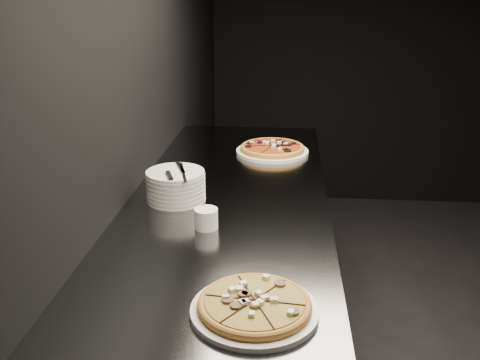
# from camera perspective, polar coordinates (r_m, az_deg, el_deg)

# --- Properties ---
(wall_left) EXTENTS (0.02, 5.00, 2.80)m
(wall_left) POSITION_cam_1_polar(r_m,az_deg,el_deg) (1.82, -13.76, 10.97)
(wall_left) COLOR black
(wall_left) RESTS_ON floor
(counter) EXTENTS (0.74, 2.44, 0.92)m
(counter) POSITION_cam_1_polar(r_m,az_deg,el_deg) (2.10, -1.59, -15.14)
(counter) COLOR #5A5D61
(counter) RESTS_ON floor
(pizza_mushroom) EXTENTS (0.31, 0.31, 0.04)m
(pizza_mushroom) POSITION_cam_1_polar(r_m,az_deg,el_deg) (1.33, 1.57, -13.30)
(pizza_mushroom) COLOR white
(pizza_mushroom) RESTS_ON counter
(pizza_tomato) EXTENTS (0.36, 0.36, 0.04)m
(pizza_tomato) POSITION_cam_1_polar(r_m,az_deg,el_deg) (2.54, 3.47, 3.32)
(pizza_tomato) COLOR white
(pizza_tomato) RESTS_ON counter
(plate_stack) EXTENTS (0.21, 0.21, 0.11)m
(plate_stack) POSITION_cam_1_polar(r_m,az_deg,el_deg) (1.98, -6.87, -0.60)
(plate_stack) COLOR white
(plate_stack) RESTS_ON counter
(cutlery) EXTENTS (0.07, 0.23, 0.01)m
(cutlery) POSITION_cam_1_polar(r_m,az_deg,el_deg) (1.94, -6.79, 0.85)
(cutlery) COLOR silver
(cutlery) RESTS_ON plate_stack
(ramekin) EXTENTS (0.08, 0.08, 0.07)m
(ramekin) POSITION_cam_1_polar(r_m,az_deg,el_deg) (1.75, -3.63, -4.06)
(ramekin) COLOR white
(ramekin) RESTS_ON counter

